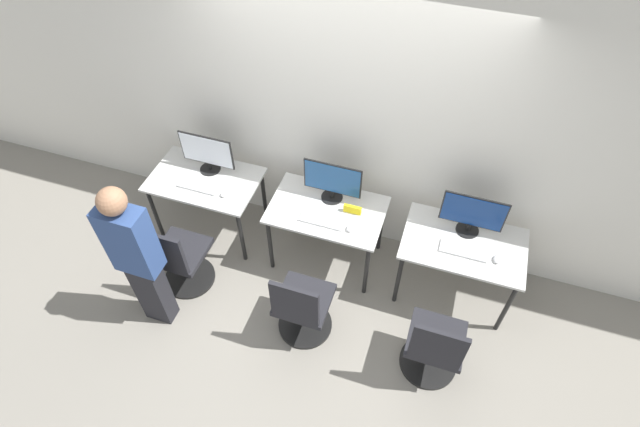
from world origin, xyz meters
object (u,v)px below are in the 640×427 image
at_px(mouse_right, 497,259).
at_px(keyboard_right, 463,251).
at_px(keyboard_center, 322,220).
at_px(monitor_right, 473,214).
at_px(mouse_left, 224,194).
at_px(office_chair_right, 434,349).
at_px(office_chair_left, 180,260).
at_px(mouse_center, 350,228).
at_px(keyboard_left, 198,186).
at_px(office_chair_center, 302,309).
at_px(monitor_center, 332,181).
at_px(monitor_left, 207,153).
at_px(person_left, 137,256).

bearing_deg(mouse_right, keyboard_right, 178.46).
xyz_separation_m(keyboard_center, monitor_right, (1.22, 0.30, 0.20)).
relative_size(mouse_left, office_chair_right, 0.10).
relative_size(office_chair_left, keyboard_right, 2.30).
relative_size(mouse_center, mouse_right, 1.00).
bearing_deg(monitor_right, mouse_left, -172.59).
bearing_deg(mouse_right, office_chair_right, -113.46).
bearing_deg(office_chair_right, keyboard_left, 162.81).
xyz_separation_m(office_chair_center, keyboard_right, (1.16, 0.75, 0.36)).
relative_size(monitor_center, keyboard_center, 1.35).
bearing_deg(mouse_center, monitor_left, 168.68).
bearing_deg(keyboard_center, mouse_right, 1.83).
distance_m(monitor_left, office_chair_left, 1.02).
bearing_deg(office_chair_left, mouse_left, 69.65).
relative_size(monitor_left, mouse_right, 5.86).
distance_m(keyboard_left, office_chair_left, 0.70).
relative_size(monitor_left, office_chair_center, 0.59).
relative_size(person_left, office_chair_center, 1.80).
xyz_separation_m(mouse_left, mouse_center, (1.21, -0.03, 0.00)).
distance_m(keyboard_center, monitor_right, 1.27).
bearing_deg(mouse_center, person_left, -147.98).
relative_size(monitor_center, mouse_center, 5.86).
distance_m(monitor_left, keyboard_right, 2.46).
distance_m(mouse_right, office_chair_right, 0.89).
height_order(keyboard_left, mouse_right, mouse_right).
bearing_deg(office_chair_right, office_chair_center, 179.50).
relative_size(mouse_center, monitor_right, 0.17).
bearing_deg(office_chair_right, mouse_center, 142.78).
distance_m(keyboard_left, office_chair_center, 1.51).
bearing_deg(office_chair_right, monitor_center, 139.35).
distance_m(office_chair_center, keyboard_right, 1.43).
xyz_separation_m(monitor_left, keyboard_center, (1.22, -0.28, -0.20)).
bearing_deg(monitor_left, keyboard_left, -90.00).
height_order(person_left, mouse_right, person_left).
height_order(keyboard_left, person_left, person_left).
bearing_deg(office_chair_left, person_left, -98.10).
relative_size(keyboard_left, mouse_center, 4.33).
bearing_deg(monitor_left, mouse_right, -4.94).
xyz_separation_m(keyboard_left, office_chair_center, (1.28, -0.73, -0.36)).
distance_m(office_chair_center, office_chair_right, 1.11).
bearing_deg(keyboard_right, office_chair_center, -147.25).
bearing_deg(office_chair_right, person_left, -174.40).
bearing_deg(mouse_left, mouse_right, 0.79).
xyz_separation_m(keyboard_right, mouse_right, (0.27, -0.01, 0.01)).
relative_size(mouse_left, person_left, 0.06).
height_order(monitor_left, keyboard_right, monitor_left).
bearing_deg(office_chair_center, office_chair_left, 174.24).
height_order(office_chair_left, monitor_right, monitor_right).
bearing_deg(office_chair_right, mouse_right, 66.54).
relative_size(person_left, keyboard_right, 4.15).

